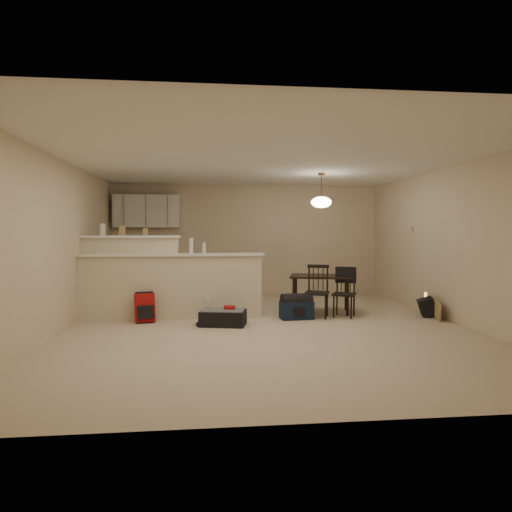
{
  "coord_description": "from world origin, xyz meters",
  "views": [
    {
      "loc": [
        -0.92,
        -6.81,
        1.45
      ],
      "look_at": [
        -0.1,
        0.7,
        1.05
      ],
      "focal_mm": 32.0,
      "sensor_mm": 36.0,
      "label": 1
    }
  ],
  "objects": [
    {
      "name": "cereal_box",
      "position": [
        -2.34,
        1.12,
        1.47
      ],
      "size": [
        0.1,
        0.07,
        0.16
      ],
      "primitive_type": "cube",
      "color": "#A38654",
      "rests_on": "breakfast_bar"
    },
    {
      "name": "dining_chair_far",
      "position": [
        1.41,
        0.69,
        0.41
      ],
      "size": [
        0.48,
        0.47,
        0.83
      ],
      "primitive_type": null,
      "rotation": [
        0.0,
        0.0,
        -0.48
      ],
      "color": "black",
      "rests_on": "ground"
    },
    {
      "name": "cardboard_sheet",
      "position": [
        2.85,
        0.25,
        0.17
      ],
      "size": [
        0.13,
        0.43,
        0.33
      ],
      "primitive_type": "cube",
      "rotation": [
        0.0,
        0.0,
        1.3
      ],
      "color": "#A38654",
      "rests_on": "ground"
    },
    {
      "name": "red_backpack",
      "position": [
        -1.91,
        0.61,
        0.23
      ],
      "size": [
        0.34,
        0.26,
        0.46
      ],
      "primitive_type": "cube",
      "rotation": [
        0.0,
        0.0,
        0.25
      ],
      "color": "#A31213",
      "rests_on": "ground"
    },
    {
      "name": "bottle_a",
      "position": [
        -1.17,
        0.9,
        1.22
      ],
      "size": [
        0.07,
        0.07,
        0.26
      ],
      "primitive_type": "cylinder",
      "color": "silver",
      "rests_on": "breakfast_bar"
    },
    {
      "name": "pendant_lamp",
      "position": [
        1.13,
        1.19,
        1.99
      ],
      "size": [
        0.36,
        0.36,
        0.62
      ],
      "color": "brown",
      "rests_on": "room"
    },
    {
      "name": "jar",
      "position": [
        -2.66,
        1.12,
        1.49
      ],
      "size": [
        0.1,
        0.1,
        0.2
      ],
      "primitive_type": "cylinder",
      "color": "silver",
      "rests_on": "breakfast_bar"
    },
    {
      "name": "black_daypack",
      "position": [
        2.85,
        0.6,
        0.15
      ],
      "size": [
        0.35,
        0.41,
        0.31
      ],
      "primitive_type": "cube",
      "rotation": [
        0.0,
        0.0,
        1.22
      ],
      "color": "black",
      "rests_on": "ground"
    },
    {
      "name": "dining_chair_near",
      "position": [
        0.94,
        0.7,
        0.44
      ],
      "size": [
        0.49,
        0.48,
        0.89
      ],
      "primitive_type": null,
      "rotation": [
        0.0,
        0.0,
        -0.35
      ],
      "color": "black",
      "rests_on": "ground"
    },
    {
      "name": "suitcase",
      "position": [
        -0.67,
        0.22,
        0.12
      ],
      "size": [
        0.77,
        0.58,
        0.23
      ],
      "primitive_type": "cube",
      "rotation": [
        0.0,
        0.0,
        -0.22
      ],
      "color": "black",
      "rests_on": "ground"
    },
    {
      "name": "thermostat",
      "position": [
        2.98,
        1.55,
        1.5
      ],
      "size": [
        0.02,
        0.12,
        0.12
      ],
      "primitive_type": "cube",
      "color": "beige",
      "rests_on": "room"
    },
    {
      "name": "room",
      "position": [
        0.0,
        0.0,
        1.25
      ],
      "size": [
        7.0,
        7.02,
        2.5
      ],
      "color": "beige",
      "rests_on": "ground"
    },
    {
      "name": "kitchen_counter",
      "position": [
        -2.0,
        3.19,
        0.45
      ],
      "size": [
        1.8,
        0.6,
        0.9
      ],
      "primitive_type": "cube",
      "color": "white",
      "rests_on": "ground"
    },
    {
      "name": "bottle_b",
      "position": [
        -0.96,
        0.9,
        1.18
      ],
      "size": [
        0.06,
        0.06,
        0.18
      ],
      "primitive_type": "cylinder",
      "color": "silver",
      "rests_on": "breakfast_bar"
    },
    {
      "name": "breakfast_bar",
      "position": [
        -1.76,
        0.98,
        0.61
      ],
      "size": [
        3.08,
        0.58,
        1.39
      ],
      "color": "beige",
      "rests_on": "ground"
    },
    {
      "name": "navy_duffel",
      "position": [
        0.57,
        0.61,
        0.15
      ],
      "size": [
        0.56,
        0.34,
        0.29
      ],
      "primitive_type": "cube",
      "rotation": [
        0.0,
        0.0,
        0.09
      ],
      "color": "#111E35",
      "rests_on": "ground"
    },
    {
      "name": "small_box",
      "position": [
        -1.95,
        1.12,
        1.45
      ],
      "size": [
        0.08,
        0.06,
        0.12
      ],
      "primitive_type": "cube",
      "color": "#A38654",
      "rests_on": "breakfast_bar"
    },
    {
      "name": "dining_table",
      "position": [
        1.13,
        1.19,
        0.59
      ],
      "size": [
        1.22,
        0.96,
        0.67
      ],
      "rotation": [
        0.0,
        0.0,
        -0.26
      ],
      "color": "black",
      "rests_on": "ground"
    },
    {
      "name": "upper_cabinets",
      "position": [
        -2.2,
        3.32,
        1.9
      ],
      "size": [
        1.4,
        0.34,
        0.7
      ],
      "primitive_type": "cube",
      "color": "white",
      "rests_on": "room"
    }
  ]
}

